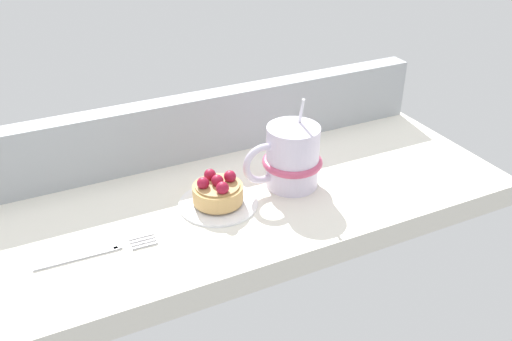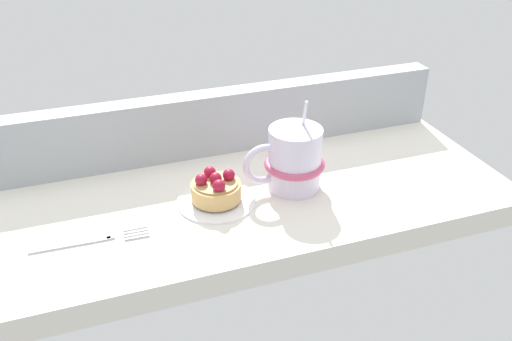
{
  "view_description": "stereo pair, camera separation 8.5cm",
  "coord_description": "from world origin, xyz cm",
  "px_view_note": "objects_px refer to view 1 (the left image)",
  "views": [
    {
      "loc": [
        -29.49,
        -66.93,
        46.88
      ],
      "look_at": [
        2.57,
        -1.1,
        4.31
      ],
      "focal_mm": 38.68,
      "sensor_mm": 36.0,
      "label": 1
    },
    {
      "loc": [
        -21.68,
        -70.19,
        46.88
      ],
      "look_at": [
        2.57,
        -1.1,
        4.31
      ],
      "focal_mm": 38.68,
      "sensor_mm": 36.0,
      "label": 2
    }
  ],
  "objects_px": {
    "dessert_plate": "(218,203)",
    "dessert_fork": "(98,252)",
    "raspberry_tart": "(218,191)",
    "coffee_mug": "(291,158)"
  },
  "relations": [
    {
      "from": "raspberry_tart",
      "to": "dessert_fork",
      "type": "bearing_deg",
      "value": -168.32
    },
    {
      "from": "dessert_plate",
      "to": "dessert_fork",
      "type": "relative_size",
      "value": 0.74
    },
    {
      "from": "dessert_plate",
      "to": "coffee_mug",
      "type": "height_order",
      "value": "coffee_mug"
    },
    {
      "from": "raspberry_tart",
      "to": "dessert_fork",
      "type": "distance_m",
      "value": 0.2
    },
    {
      "from": "dessert_fork",
      "to": "coffee_mug",
      "type": "bearing_deg",
      "value": 7.65
    },
    {
      "from": "raspberry_tart",
      "to": "dessert_fork",
      "type": "relative_size",
      "value": 0.47
    },
    {
      "from": "raspberry_tart",
      "to": "dessert_plate",
      "type": "bearing_deg",
      "value": -35.24
    },
    {
      "from": "dessert_plate",
      "to": "coffee_mug",
      "type": "distance_m",
      "value": 0.14
    },
    {
      "from": "dessert_plate",
      "to": "dessert_fork",
      "type": "bearing_deg",
      "value": -168.35
    },
    {
      "from": "dessert_fork",
      "to": "raspberry_tart",
      "type": "bearing_deg",
      "value": 11.68
    }
  ]
}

